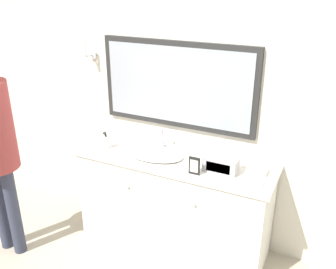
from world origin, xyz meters
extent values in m
plane|color=#B2A893|center=(0.00, 0.00, 0.00)|extent=(14.00, 14.00, 0.00)
cube|color=silver|center=(0.00, 0.58, 1.27)|extent=(8.00, 0.06, 2.55)
cube|color=#282828|center=(-0.09, 0.53, 1.40)|extent=(1.37, 0.04, 0.73)
cube|color=#9EA8B2|center=(-0.09, 0.51, 1.40)|extent=(1.28, 0.01, 0.64)
cylinder|color=silver|center=(-0.94, 0.54, 1.58)|extent=(0.09, 0.01, 0.09)
cylinder|color=silver|center=(-0.94, 0.49, 1.58)|extent=(0.02, 0.10, 0.02)
cylinder|color=white|center=(-0.94, 0.44, 1.65)|extent=(0.02, 0.02, 0.14)
cube|color=silver|center=(0.00, 0.28, 0.42)|extent=(1.62, 0.51, 0.83)
cube|color=silver|center=(0.00, 0.28, 0.85)|extent=(1.67, 0.54, 0.03)
sphere|color=silver|center=(-0.29, 0.01, 0.65)|extent=(0.02, 0.02, 0.02)
sphere|color=silver|center=(0.29, 0.01, 0.65)|extent=(0.02, 0.02, 0.02)
ellipsoid|color=white|center=(-0.18, 0.25, 0.88)|extent=(0.53, 0.31, 0.03)
cylinder|color=silver|center=(-0.18, 0.43, 0.88)|extent=(0.06, 0.06, 0.03)
cylinder|color=silver|center=(-0.18, 0.43, 0.96)|extent=(0.02, 0.02, 0.13)
cylinder|color=silver|center=(-0.18, 0.39, 1.02)|extent=(0.02, 0.07, 0.02)
cylinder|color=white|center=(-0.26, 0.43, 0.89)|extent=(0.06, 0.02, 0.02)
cylinder|color=white|center=(-0.11, 0.43, 0.89)|extent=(0.06, 0.02, 0.02)
cylinder|color=white|center=(-0.61, 0.20, 0.92)|extent=(0.06, 0.06, 0.11)
cylinder|color=black|center=(-0.61, 0.20, 0.99)|extent=(0.02, 0.02, 0.04)
cube|color=black|center=(-0.61, 0.19, 1.01)|extent=(0.02, 0.03, 0.01)
cube|color=#BCBCC1|center=(0.41, 0.24, 0.92)|extent=(0.26, 0.14, 0.11)
cube|color=black|center=(0.41, 0.17, 0.92)|extent=(0.19, 0.01, 0.08)
cube|color=black|center=(0.25, 0.10, 0.93)|extent=(0.09, 0.01, 0.14)
cube|color=beige|center=(0.25, 0.09, 0.93)|extent=(0.06, 0.00, 0.10)
cube|color=silver|center=(0.68, 0.33, 0.88)|extent=(0.15, 0.12, 0.03)
cube|color=#ADADB2|center=(0.69, 0.14, 0.87)|extent=(0.15, 0.11, 0.01)
cylinder|color=#33384C|center=(-1.33, -0.40, 0.41)|extent=(0.10, 0.10, 0.81)
cylinder|color=#33384C|center=(-1.17, -0.40, 0.41)|extent=(0.10, 0.10, 0.81)
camera|label=1|loc=(1.15, -2.22, 2.25)|focal=40.00mm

